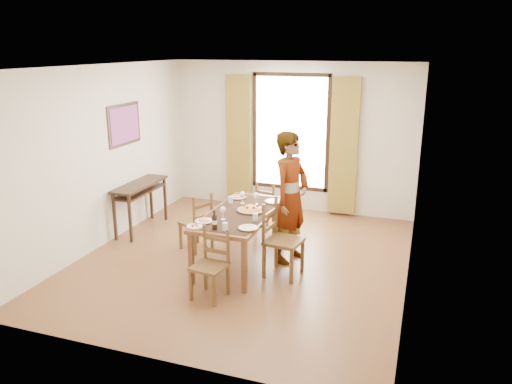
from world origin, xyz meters
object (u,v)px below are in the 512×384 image
(dining_table, at_px, (241,217))
(console_table, at_px, (140,190))
(man, at_px, (291,198))
(pasta_platter, at_px, (251,208))

(dining_table, bearing_deg, console_table, 161.06)
(console_table, relative_size, man, 0.65)
(console_table, bearing_deg, dining_table, -18.94)
(dining_table, distance_m, pasta_platter, 0.18)
(dining_table, xyz_separation_m, pasta_platter, (0.12, 0.07, 0.12))
(console_table, height_order, pasta_platter, pasta_platter)
(console_table, distance_m, dining_table, 2.14)
(console_table, bearing_deg, man, -7.78)
(console_table, relative_size, pasta_platter, 3.00)
(man, relative_size, pasta_platter, 4.62)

